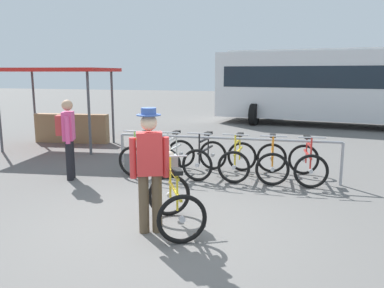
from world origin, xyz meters
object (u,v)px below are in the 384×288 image
object	(u,v)px
racked_bike_lime	(144,155)
pedestrian_with_backpack	(68,134)
racked_bike_red	(307,163)
market_stall	(64,99)
bus_distant	(341,83)
racked_bike_orange	(272,162)
person_with_featured_bike	(150,165)
racked_bike_yellow	(238,160)
racked_bike_white	(174,157)
featured_bicycle	(173,193)
racked_bike_black	(205,158)

from	to	relation	value
racked_bike_lime	pedestrian_with_backpack	distance (m)	1.69
racked_bike_red	market_stall	xyz separation A→B (m)	(-7.02, 2.18, 1.03)
bus_distant	racked_bike_orange	bearing A→B (deg)	-102.88
market_stall	pedestrian_with_backpack	bearing A→B (deg)	-55.66
racked_bike_orange	person_with_featured_bike	world-z (taller)	person_with_featured_bike
racked_bike_yellow	person_with_featured_bike	distance (m)	3.32
racked_bike_red	market_stall	world-z (taller)	market_stall
racked_bike_orange	racked_bike_white	bearing A→B (deg)	-177.22
racked_bike_red	racked_bike_lime	bearing A→B (deg)	-177.22
racked_bike_red	featured_bicycle	xyz separation A→B (m)	(-1.87, -2.94, 0.12)
racked_bike_yellow	featured_bicycle	distance (m)	2.92
racked_bike_white	racked_bike_red	distance (m)	2.80
racked_bike_red	featured_bicycle	bearing A→B (deg)	-122.49
racked_bike_orange	bus_distant	xyz separation A→B (m)	(2.05, 8.97, 1.37)
featured_bicycle	racked_bike_white	bearing A→B (deg)	108.18
racked_bike_white	racked_bike_black	world-z (taller)	same
racked_bike_yellow	bus_distant	bearing A→B (deg)	73.02
racked_bike_red	racked_bike_yellow	bearing A→B (deg)	-177.22
person_with_featured_bike	market_stall	xyz separation A→B (m)	(-4.92, 5.45, 0.45)
person_with_featured_bike	market_stall	world-z (taller)	market_stall
racked_bike_yellow	racked_bike_orange	world-z (taller)	same
featured_bicycle	market_stall	bearing A→B (deg)	135.09
racked_bike_orange	racked_bike_red	distance (m)	0.70
racked_bike_orange	person_with_featured_bike	xyz separation A→B (m)	(-1.40, -3.23, 0.58)
racked_bike_red	pedestrian_with_backpack	world-z (taller)	pedestrian_with_backpack
racked_bike_orange	pedestrian_with_backpack	size ratio (longest dim) A/B	0.70
racked_bike_lime	bus_distant	size ratio (longest dim) A/B	0.11
racked_bike_lime	bus_distant	world-z (taller)	bus_distant
racked_bike_black	person_with_featured_bike	xyz separation A→B (m)	(-0.00, -3.16, 0.58)
racked_bike_orange	racked_bike_red	xyz separation A→B (m)	(0.70, 0.03, 0.00)
person_with_featured_bike	featured_bicycle	bearing A→B (deg)	55.02
racked_bike_yellow	bus_distant	xyz separation A→B (m)	(2.75, 9.00, 1.37)
racked_bike_yellow	racked_bike_orange	xyz separation A→B (m)	(0.70, 0.03, 0.00)
bus_distant	market_stall	size ratio (longest dim) A/B	3.05
racked_bike_yellow	featured_bicycle	xyz separation A→B (m)	(-0.48, -2.88, 0.12)
racked_bike_orange	person_with_featured_bike	distance (m)	3.57
market_stall	racked_bike_black	bearing A→B (deg)	-24.90
racked_bike_black	market_stall	world-z (taller)	market_stall
racked_bike_orange	bus_distant	size ratio (longest dim) A/B	0.11
racked_bike_orange	market_stall	xyz separation A→B (m)	(-6.32, 2.21, 1.03)
racked_bike_black	market_stall	size ratio (longest dim) A/B	0.34
racked_bike_white	racked_bike_black	size ratio (longest dim) A/B	0.97
racked_bike_white	person_with_featured_bike	distance (m)	3.26
pedestrian_with_backpack	market_stall	bearing A→B (deg)	124.34
featured_bicycle	racked_bike_red	bearing A→B (deg)	57.51
racked_bike_yellow	racked_bike_red	size ratio (longest dim) A/B	0.93
featured_bicycle	pedestrian_with_backpack	bearing A→B (deg)	148.21
racked_bike_yellow	pedestrian_with_backpack	distance (m)	3.55
racked_bike_yellow	pedestrian_with_backpack	bearing A→B (deg)	-161.45
racked_bike_orange	pedestrian_with_backpack	bearing A→B (deg)	-164.06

